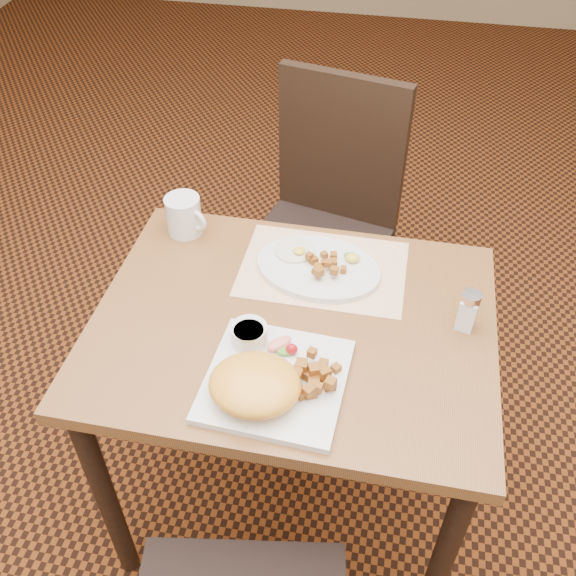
# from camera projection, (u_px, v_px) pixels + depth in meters

# --- Properties ---
(ground) EXTENTS (8.00, 8.00, 0.00)m
(ground) POSITION_uv_depth(u_px,v_px,m) (292.00, 492.00, 1.95)
(ground) COLOR black
(ground) RESTS_ON ground
(table) EXTENTS (0.90, 0.70, 0.75)m
(table) POSITION_uv_depth(u_px,v_px,m) (293.00, 353.00, 1.52)
(table) COLOR brown
(table) RESTS_ON ground
(chair_far) EXTENTS (0.51, 0.51, 0.97)m
(chair_far) POSITION_uv_depth(u_px,v_px,m) (326.00, 214.00, 2.09)
(chair_far) COLOR black
(chair_far) RESTS_ON ground
(placemat) EXTENTS (0.40, 0.28, 0.00)m
(placemat) POSITION_uv_depth(u_px,v_px,m) (323.00, 269.00, 1.57)
(placemat) COLOR white
(placemat) RESTS_ON table
(plate_square) EXTENTS (0.29, 0.29, 0.02)m
(plate_square) POSITION_uv_depth(u_px,v_px,m) (276.00, 381.00, 1.30)
(plate_square) COLOR silver
(plate_square) RESTS_ON table
(plate_oval) EXTENTS (0.34, 0.27, 0.02)m
(plate_oval) POSITION_uv_depth(u_px,v_px,m) (318.00, 268.00, 1.56)
(plate_oval) COLOR silver
(plate_oval) RESTS_ON placemat
(hollandaise_mound) EXTENTS (0.19, 0.16, 0.07)m
(hollandaise_mound) POSITION_uv_depth(u_px,v_px,m) (254.00, 385.00, 1.25)
(hollandaise_mound) COLOR #FBAF31
(hollandaise_mound) RESTS_ON plate_square
(ramekin) EXTENTS (0.08, 0.08, 0.04)m
(ramekin) POSITION_uv_depth(u_px,v_px,m) (249.00, 334.00, 1.36)
(ramekin) COLOR silver
(ramekin) RESTS_ON plate_square
(garnish_sq) EXTENTS (0.08, 0.06, 0.03)m
(garnish_sq) POSITION_uv_depth(u_px,v_px,m) (283.00, 346.00, 1.35)
(garnish_sq) COLOR #387223
(garnish_sq) RESTS_ON plate_square
(fried_egg) EXTENTS (0.10, 0.10, 0.02)m
(fried_egg) POSITION_uv_depth(u_px,v_px,m) (295.00, 250.00, 1.59)
(fried_egg) COLOR white
(fried_egg) RESTS_ON plate_oval
(garnish_ov) EXTENTS (0.05, 0.05, 0.02)m
(garnish_ov) POSITION_uv_depth(u_px,v_px,m) (352.00, 257.00, 1.56)
(garnish_ov) COLOR #387223
(garnish_ov) RESTS_ON plate_oval
(salt_shaker) EXTENTS (0.05, 0.05, 0.10)m
(salt_shaker) POSITION_uv_depth(u_px,v_px,m) (468.00, 310.00, 1.39)
(salt_shaker) COLOR white
(salt_shaker) RESTS_ON table
(coffee_mug) EXTENTS (0.12, 0.09, 0.10)m
(coffee_mug) POSITION_uv_depth(u_px,v_px,m) (184.00, 215.00, 1.65)
(coffee_mug) COLOR silver
(coffee_mug) RESTS_ON table
(home_fries_sq) EXTENTS (0.10, 0.12, 0.04)m
(home_fries_sq) POSITION_uv_depth(u_px,v_px,m) (314.00, 377.00, 1.28)
(home_fries_sq) COLOR #A55E1A
(home_fries_sq) RESTS_ON plate_square
(home_fries_ov) EXTENTS (0.10, 0.11, 0.03)m
(home_fries_ov) POSITION_uv_depth(u_px,v_px,m) (324.00, 265.00, 1.53)
(home_fries_ov) COLOR #A55E1A
(home_fries_ov) RESTS_ON plate_oval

